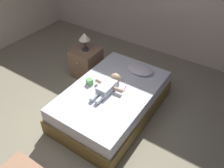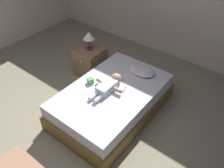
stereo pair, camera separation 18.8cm
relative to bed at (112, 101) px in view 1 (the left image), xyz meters
The scene contains 8 objects.
ground_plane 0.91m from the bed, 102.32° to the right, with size 8.00×8.00×0.00m, color gray.
bed is the anchor object (origin of this frame).
pillow 0.69m from the bed, 77.43° to the left, with size 0.42×0.30×0.10m.
baby 0.30m from the bed, 157.98° to the right, with size 0.46×0.63×0.16m.
toothbrush 0.31m from the bed, 36.38° to the left, with size 0.05×0.12×0.02m.
nightstand 1.09m from the bed, 149.60° to the left, with size 0.46×0.49×0.55m.
lamp 1.22m from the bed, 149.59° to the left, with size 0.19×0.19×0.32m.
toy_block 0.45m from the bed, 166.72° to the right, with size 0.11×0.11×0.08m.
Camera 1 is at (1.61, -1.27, 2.68)m, focal length 36.98 mm.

